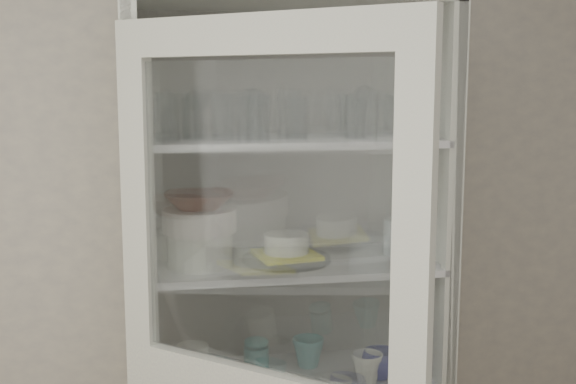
# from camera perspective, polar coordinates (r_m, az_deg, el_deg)

# --- Properties ---
(wall_back) EXTENTS (3.60, 0.02, 2.60)m
(wall_back) POSITION_cam_1_polar(r_m,az_deg,el_deg) (2.56, -5.26, -3.44)
(wall_back) COLOR #A59F97
(wall_back) RESTS_ON ground
(pantry_cabinet) EXTENTS (1.00, 0.45, 2.10)m
(pantry_cabinet) POSITION_cam_1_polar(r_m,az_deg,el_deg) (2.53, -0.24, -12.06)
(pantry_cabinet) COLOR beige
(pantry_cabinet) RESTS_ON floor
(tumbler_0) EXTENTS (0.07, 0.07, 0.14)m
(tumbler_0) POSITION_cam_1_polar(r_m,az_deg,el_deg) (2.14, -9.46, 5.82)
(tumbler_0) COLOR silver
(tumbler_0) RESTS_ON shelf_glass
(tumbler_1) EXTENTS (0.08, 0.08, 0.14)m
(tumbler_1) POSITION_cam_1_polar(r_m,az_deg,el_deg) (2.15, -2.37, 5.82)
(tumbler_1) COLOR silver
(tumbler_1) RESTS_ON shelf_glass
(tumbler_2) EXTENTS (0.08, 0.08, 0.15)m
(tumbler_2) POSITION_cam_1_polar(r_m,az_deg,el_deg) (2.17, -3.09, 5.97)
(tumbler_2) COLOR silver
(tumbler_2) RESTS_ON shelf_glass
(tumbler_3) EXTENTS (0.08, 0.08, 0.13)m
(tumbler_3) POSITION_cam_1_polar(r_m,az_deg,el_deg) (2.15, 0.68, 5.73)
(tumbler_3) COLOR silver
(tumbler_3) RESTS_ON shelf_glass
(tumbler_4) EXTENTS (0.08, 0.08, 0.13)m
(tumbler_4) POSITION_cam_1_polar(r_m,az_deg,el_deg) (2.25, 5.31, 5.86)
(tumbler_4) COLOR silver
(tumbler_4) RESTS_ON shelf_glass
(tumbler_5) EXTENTS (0.07, 0.07, 0.12)m
(tumbler_5) POSITION_cam_1_polar(r_m,az_deg,el_deg) (2.26, 9.89, 5.70)
(tumbler_5) COLOR silver
(tumbler_5) RESTS_ON shelf_glass
(tumbler_6) EXTENTS (0.08, 0.08, 0.15)m
(tumbler_6) POSITION_cam_1_polar(r_m,az_deg,el_deg) (2.26, 6.22, 6.08)
(tumbler_6) COLOR silver
(tumbler_6) RESTS_ON shelf_glass
(tumbler_7) EXTENTS (0.08, 0.08, 0.13)m
(tumbler_7) POSITION_cam_1_polar(r_m,az_deg,el_deg) (2.25, -7.58, 5.79)
(tumbler_7) COLOR silver
(tumbler_7) RESTS_ON shelf_glass
(tumbler_8) EXTENTS (0.09, 0.09, 0.14)m
(tumbler_8) POSITION_cam_1_polar(r_m,az_deg,el_deg) (2.27, -8.61, 6.00)
(tumbler_8) COLOR silver
(tumbler_8) RESTS_ON shelf_glass
(tumbler_9) EXTENTS (0.08, 0.08, 0.14)m
(tumbler_9) POSITION_cam_1_polar(r_m,az_deg,el_deg) (2.26, -5.16, 5.97)
(tumbler_9) COLOR silver
(tumbler_9) RESTS_ON shelf_glass
(tumbler_10) EXTENTS (0.10, 0.10, 0.15)m
(tumbler_10) POSITION_cam_1_polar(r_m,az_deg,el_deg) (2.27, 0.06, 6.20)
(tumbler_10) COLOR silver
(tumbler_10) RESTS_ON shelf_glass
(tumbler_11) EXTENTS (0.08, 0.08, 0.14)m
(tumbler_11) POSITION_cam_1_polar(r_m,az_deg,el_deg) (2.35, 4.83, 6.05)
(tumbler_11) COLOR silver
(tumbler_11) RESTS_ON shelf_glass
(goblet_0) EXTENTS (0.08, 0.08, 0.17)m
(goblet_0) POSITION_cam_1_polar(r_m,az_deg,el_deg) (2.35, -7.15, 6.42)
(goblet_0) COLOR silver
(goblet_0) RESTS_ON shelf_glass
(goblet_1) EXTENTS (0.08, 0.08, 0.17)m
(goblet_1) POSITION_cam_1_polar(r_m,az_deg,el_deg) (2.39, -2.87, 6.53)
(goblet_1) COLOR silver
(goblet_1) RESTS_ON shelf_glass
(goblet_2) EXTENTS (0.08, 0.08, 0.18)m
(goblet_2) POSITION_cam_1_polar(r_m,az_deg,el_deg) (2.44, 6.07, 6.65)
(goblet_2) COLOR silver
(goblet_2) RESTS_ON shelf_glass
(goblet_3) EXTENTS (0.07, 0.07, 0.15)m
(goblet_3) POSITION_cam_1_polar(r_m,az_deg,el_deg) (2.50, 7.65, 6.34)
(goblet_3) COLOR silver
(goblet_3) RESTS_ON shelf_glass
(plate_stack_front) EXTENTS (0.20, 0.20, 0.11)m
(plate_stack_front) POSITION_cam_1_polar(r_m,az_deg,el_deg) (2.29, -6.96, -4.48)
(plate_stack_front) COLOR white
(plate_stack_front) RESTS_ON shelf_plates
(plate_stack_back) EXTENTS (0.19, 0.19, 0.08)m
(plate_stack_back) POSITION_cam_1_polar(r_m,az_deg,el_deg) (2.45, -8.58, -4.01)
(plate_stack_back) COLOR white
(plate_stack_back) RESTS_ON shelf_plates
(cream_bowl) EXTENTS (0.29, 0.29, 0.07)m
(cream_bowl) POSITION_cam_1_polar(r_m,az_deg,el_deg) (2.27, -7.01, -2.22)
(cream_bowl) COLOR silver
(cream_bowl) RESTS_ON plate_stack_front
(terracotta_bowl) EXTENTS (0.23, 0.23, 0.05)m
(terracotta_bowl) POSITION_cam_1_polar(r_m,az_deg,el_deg) (2.26, -7.03, -0.67)
(terracotta_bowl) COLOR #552C1F
(terracotta_bowl) RESTS_ON cream_bowl
(glass_platter) EXTENTS (0.35, 0.35, 0.02)m
(glass_platter) POSITION_cam_1_polar(r_m,az_deg,el_deg) (2.34, -0.12, -5.32)
(glass_platter) COLOR silver
(glass_platter) RESTS_ON shelf_plates
(yellow_trivet) EXTENTS (0.22, 0.22, 0.01)m
(yellow_trivet) POSITION_cam_1_polar(r_m,az_deg,el_deg) (2.34, -0.12, -4.97)
(yellow_trivet) COLOR yellow
(yellow_trivet) RESTS_ON glass_platter
(white_ramekin) EXTENTS (0.16, 0.16, 0.06)m
(white_ramekin) POSITION_cam_1_polar(r_m,az_deg,el_deg) (2.33, -0.12, -4.06)
(white_ramekin) COLOR white
(white_ramekin) RESTS_ON yellow_trivet
(grey_bowl_stack) EXTENTS (0.12, 0.12, 0.12)m
(grey_bowl_stack) POSITION_cam_1_polar(r_m,az_deg,el_deg) (2.47, 8.99, -3.48)
(grey_bowl_stack) COLOR silver
(grey_bowl_stack) RESTS_ON shelf_plates
(mug_blue) EXTENTS (0.14, 0.14, 0.09)m
(mug_blue) POSITION_cam_1_polar(r_m,az_deg,el_deg) (2.48, 7.29, -13.33)
(mug_blue) COLOR navy
(mug_blue) RESTS_ON shelf_mugs
(mug_teal) EXTENTS (0.14, 0.14, 0.10)m
(mug_teal) POSITION_cam_1_polar(r_m,az_deg,el_deg) (2.55, 1.61, -12.53)
(mug_teal) COLOR teal
(mug_teal) RESTS_ON shelf_mugs
(mug_white) EXTENTS (0.13, 0.13, 0.10)m
(mug_white) POSITION_cam_1_polar(r_m,az_deg,el_deg) (2.45, 6.28, -13.63)
(mug_white) COLOR white
(mug_white) RESTS_ON shelf_mugs
(teal_jar) EXTENTS (0.08, 0.08, 0.10)m
(teal_jar) POSITION_cam_1_polar(r_m,az_deg,el_deg) (2.52, -2.50, -12.84)
(teal_jar) COLOR teal
(teal_jar) RESTS_ON shelf_mugs
(measuring_cups) EXTENTS (0.09, 0.09, 0.04)m
(measuring_cups) POSITION_cam_1_polar(r_m,az_deg,el_deg) (2.42, -6.45, -14.69)
(measuring_cups) COLOR silver
(measuring_cups) RESTS_ON shelf_mugs
(white_canister) EXTENTS (0.14, 0.14, 0.12)m
(white_canister) POSITION_cam_1_polar(r_m,az_deg,el_deg) (2.45, -7.52, -13.28)
(white_canister) COLOR white
(white_canister) RESTS_ON shelf_mugs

